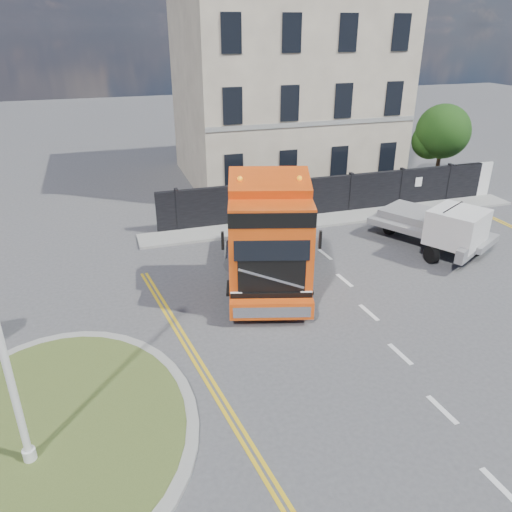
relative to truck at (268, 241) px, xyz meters
name	(u,v)px	position (x,y,z in m)	size (l,w,h in m)	color
ground	(284,321)	(-0.18, -2.21, -1.95)	(120.00, 120.00, 0.00)	#424244
traffic_island	(57,428)	(-7.18, -5.21, -1.87)	(6.80, 6.80, 0.17)	gray
hoarding_fence	(342,194)	(6.37, 6.79, -0.95)	(18.80, 0.25, 2.00)	black
georgian_building	(284,83)	(5.82, 14.29, 3.82)	(12.30, 10.30, 12.80)	beige
tree	(440,134)	(14.19, 9.89, 1.10)	(3.20, 3.20, 4.80)	#382619
pavement_far	(339,218)	(5.82, 5.89, -1.89)	(20.00, 1.60, 0.12)	gray
truck	(268,241)	(0.00, 0.00, 0.00)	(4.60, 7.73, 4.35)	black
flatbed_pickup	(446,228)	(8.21, 0.78, -0.78)	(4.38, 5.77, 2.18)	slate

